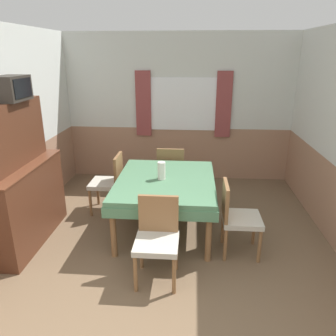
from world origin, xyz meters
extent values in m
cube|color=silver|center=(0.00, 4.23, 1.77)|extent=(4.42, 0.05, 1.65)
cube|color=#9E755B|center=(0.00, 4.23, 0.47)|extent=(4.42, 0.05, 0.95)
cube|color=white|center=(0.08, 4.19, 1.39)|extent=(1.26, 0.01, 0.93)
cube|color=brown|center=(-0.63, 4.17, 1.39)|extent=(0.27, 0.03, 1.15)
cube|color=brown|center=(0.80, 4.17, 1.39)|extent=(0.27, 0.03, 1.15)
cube|color=#9E755B|center=(-2.03, 2.10, 0.47)|extent=(0.05, 4.60, 0.95)
cube|color=#9E755B|center=(2.03, 2.10, 0.47)|extent=(0.05, 4.60, 0.95)
cube|color=#4C7A56|center=(-0.06, 2.23, 0.69)|extent=(1.24, 1.52, 0.06)
cube|color=#4C7A56|center=(-0.06, 2.23, 0.60)|extent=(1.27, 1.55, 0.12)
cylinder|color=brown|center=(-0.61, 1.55, 0.33)|extent=(0.07, 0.07, 0.66)
cylinder|color=brown|center=(0.48, 1.55, 0.33)|extent=(0.07, 0.07, 0.66)
cylinder|color=brown|center=(-0.61, 2.91, 0.33)|extent=(0.07, 0.07, 0.66)
cylinder|color=brown|center=(0.48, 2.91, 0.33)|extent=(0.07, 0.07, 0.66)
cylinder|color=brown|center=(-0.25, 3.48, 0.20)|extent=(0.04, 0.04, 0.41)
cylinder|color=brown|center=(0.13, 3.48, 0.20)|extent=(0.04, 0.04, 0.41)
cylinder|color=brown|center=(-0.25, 3.10, 0.20)|extent=(0.04, 0.04, 0.41)
cylinder|color=brown|center=(0.13, 3.10, 0.20)|extent=(0.04, 0.04, 0.41)
cube|color=#B7B2A3|center=(-0.06, 3.29, 0.44)|extent=(0.44, 0.44, 0.06)
cube|color=brown|center=(-0.06, 3.09, 0.67)|extent=(0.42, 0.04, 0.41)
cylinder|color=brown|center=(-1.18, 2.52, 0.20)|extent=(0.04, 0.04, 0.41)
cylinder|color=brown|center=(-1.18, 2.90, 0.20)|extent=(0.04, 0.04, 0.41)
cylinder|color=brown|center=(-0.80, 2.52, 0.20)|extent=(0.04, 0.04, 0.41)
cylinder|color=brown|center=(-0.80, 2.90, 0.20)|extent=(0.04, 0.04, 0.41)
cube|color=#B7B2A3|center=(-0.99, 2.71, 0.44)|extent=(0.44, 0.44, 0.06)
cube|color=brown|center=(-0.79, 2.71, 0.67)|extent=(0.04, 0.42, 0.41)
cylinder|color=brown|center=(0.13, 0.98, 0.20)|extent=(0.04, 0.04, 0.41)
cylinder|color=brown|center=(-0.25, 0.98, 0.20)|extent=(0.04, 0.04, 0.41)
cylinder|color=brown|center=(0.13, 1.36, 0.20)|extent=(0.04, 0.04, 0.41)
cylinder|color=brown|center=(-0.25, 1.36, 0.20)|extent=(0.04, 0.04, 0.41)
cube|color=#B7B2A3|center=(-0.06, 1.17, 0.44)|extent=(0.44, 0.44, 0.06)
cube|color=brown|center=(-0.06, 1.37, 0.67)|extent=(0.42, 0.04, 0.41)
cylinder|color=brown|center=(1.05, 1.94, 0.20)|extent=(0.04, 0.04, 0.41)
cylinder|color=brown|center=(1.05, 1.56, 0.20)|extent=(0.04, 0.04, 0.41)
cylinder|color=brown|center=(0.67, 1.94, 0.20)|extent=(0.04, 0.04, 0.41)
cylinder|color=brown|center=(0.67, 1.56, 0.20)|extent=(0.04, 0.04, 0.41)
cube|color=#B7B2A3|center=(0.86, 1.75, 0.44)|extent=(0.44, 0.44, 0.06)
cube|color=brown|center=(0.66, 1.75, 0.67)|extent=(0.04, 0.42, 0.41)
cube|color=#4C2819|center=(-1.77, 1.82, 0.50)|extent=(0.44, 1.39, 1.00)
cube|color=brown|center=(-1.77, 1.82, 0.99)|extent=(0.46, 1.41, 0.02)
cube|color=#4C2819|center=(-1.82, 1.82, 1.37)|extent=(0.24, 1.25, 0.74)
cube|color=#2D2823|center=(-1.78, 1.94, 1.87)|extent=(0.28, 0.46, 0.28)
cube|color=black|center=(-1.64, 1.94, 1.88)|extent=(0.01, 0.38, 0.21)
cylinder|color=silver|center=(-0.11, 2.23, 0.84)|extent=(0.10, 0.10, 0.23)
camera|label=1|loc=(0.28, -1.67, 2.25)|focal=35.00mm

